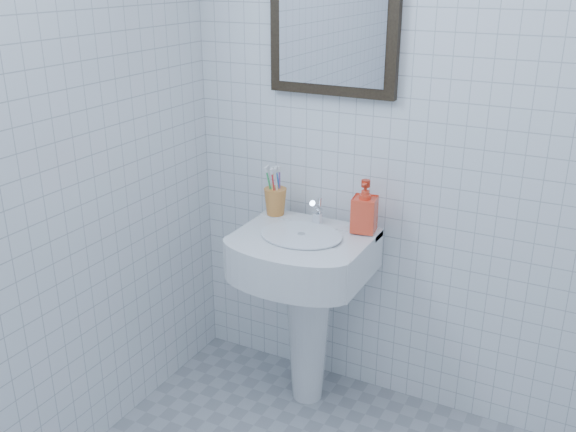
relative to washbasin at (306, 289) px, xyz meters
The scene contains 6 objects.
wall_back 0.92m from the washbasin, 23.17° to the left, with size 2.20×0.02×2.50m, color white.
washbasin is the anchor object (origin of this frame).
faucet 0.30m from the washbasin, 90.00° to the left, with size 0.04×0.09×0.11m.
toothbrush_cup 0.37m from the washbasin, 151.97° to the left, with size 0.09×0.09×0.11m, color orange, non-canonical shape.
soap_dispenser 0.41m from the washbasin, 28.51° to the left, with size 0.09×0.09×0.20m, color red.
wall_mirror 1.06m from the washbasin, 90.00° to the left, with size 0.50×0.04×0.62m.
Camera 1 is at (0.46, -1.03, 1.69)m, focal length 40.00 mm.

